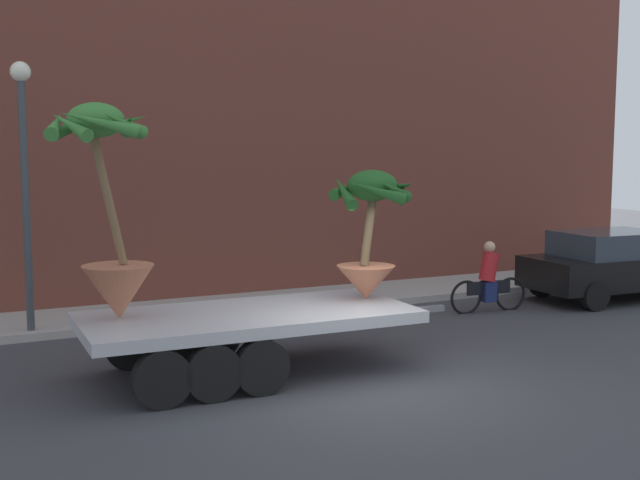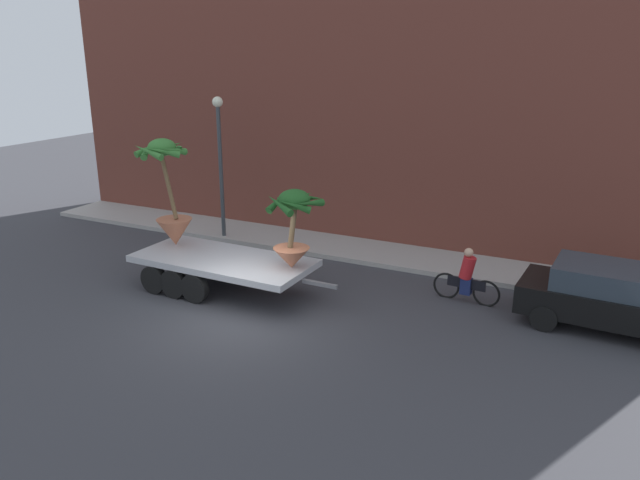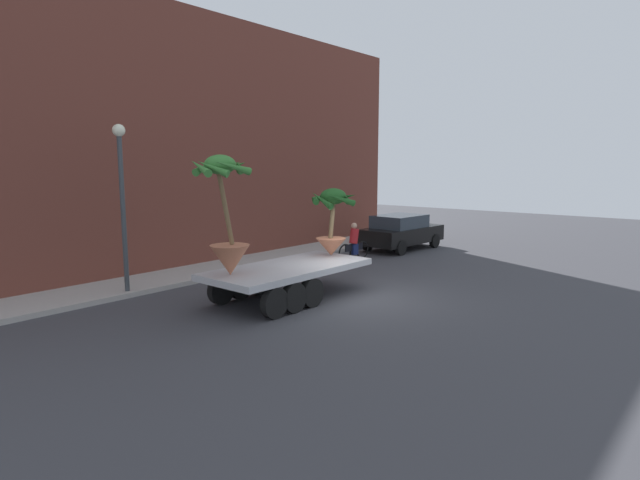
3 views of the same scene
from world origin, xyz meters
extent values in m
plane|color=#38383D|center=(0.00, 0.00, 0.00)|extent=(60.00, 60.00, 0.00)
cube|color=#A39E99|center=(0.00, 6.10, 0.07)|extent=(24.00, 2.20, 0.15)
cube|color=brown|center=(0.00, 7.80, 4.71)|extent=(24.00, 1.20, 9.42)
cube|color=#B7BABF|center=(-1.45, 1.36, 0.89)|extent=(5.07, 2.35, 0.18)
cylinder|color=black|center=(-3.04, 2.44, 0.40)|extent=(0.80, 0.23, 0.80)
cylinder|color=black|center=(-3.08, 0.34, 0.40)|extent=(0.80, 0.23, 0.80)
cylinder|color=black|center=(-2.34, 2.43, 0.40)|extent=(0.80, 0.23, 0.80)
cylinder|color=black|center=(-2.37, 0.33, 0.40)|extent=(0.80, 0.23, 0.80)
cylinder|color=black|center=(-1.63, 2.41, 0.40)|extent=(0.80, 0.23, 0.80)
cylinder|color=black|center=(-1.67, 0.31, 0.40)|extent=(0.80, 0.23, 0.80)
cube|color=slate|center=(1.57, 1.31, 0.74)|extent=(1.00, 0.12, 0.10)
cone|color=#B26647|center=(0.65, 1.48, 1.26)|extent=(0.97, 0.97, 0.56)
cylinder|color=brown|center=(0.71, 1.48, 2.19)|extent=(0.32, 0.14, 1.32)
ellipsoid|color=#235B23|center=(0.76, 1.48, 2.85)|extent=(0.82, 0.82, 0.51)
cone|color=#235B23|center=(1.25, 1.38, 2.82)|extent=(0.39, 1.04, 0.35)
cone|color=#235B23|center=(1.00, 1.92, 2.81)|extent=(0.99, 0.67, 0.39)
cone|color=#235B23|center=(0.56, 1.89, 2.80)|extent=(0.93, 0.59, 0.41)
cone|color=#235B23|center=(0.28, 1.56, 2.77)|extent=(0.36, 0.99, 0.58)
cone|color=#235B23|center=(0.57, 1.03, 2.79)|extent=(0.98, 0.57, 0.48)
cone|color=#235B23|center=(0.96, 1.11, 2.79)|extent=(0.84, 0.58, 0.45)
cone|color=#B26647|center=(-3.34, 1.67, 1.38)|extent=(1.04, 1.04, 0.79)
cylinder|color=brown|center=(-3.47, 1.67, 2.81)|extent=(0.53, 0.12, 2.05)
ellipsoid|color=#387A33|center=(-3.59, 1.67, 3.85)|extent=(0.79, 0.79, 0.50)
cone|color=#387A33|center=(-3.14, 1.61, 3.80)|extent=(0.32, 0.95, 0.39)
cone|color=#387A33|center=(-3.22, 2.03, 3.80)|extent=(0.88, 0.88, 0.41)
cone|color=#387A33|center=(-3.74, 2.09, 3.78)|extent=(0.93, 0.49, 0.47)
cone|color=#387A33|center=(-4.11, 1.81, 3.79)|extent=(0.48, 1.10, 0.50)
cone|color=#387A33|center=(-3.97, 1.49, 3.77)|extent=(0.55, 0.86, 0.50)
cone|color=#387A33|center=(-3.64, 1.15, 3.80)|extent=(1.08, 0.31, 0.44)
cone|color=#387A33|center=(-3.27, 1.34, 3.80)|extent=(0.82, 0.79, 0.42)
torus|color=black|center=(5.37, 3.53, 0.34)|extent=(0.74, 0.12, 0.74)
torus|color=black|center=(4.27, 3.63, 0.34)|extent=(0.74, 0.12, 0.74)
cube|color=black|center=(4.82, 3.58, 0.52)|extent=(1.04, 0.15, 0.28)
cylinder|color=red|center=(4.82, 3.58, 0.97)|extent=(0.47, 0.38, 0.65)
sphere|color=tan|center=(4.82, 3.58, 1.39)|extent=(0.24, 0.24, 0.24)
cube|color=navy|center=(4.82, 3.58, 0.44)|extent=(0.30, 0.26, 0.44)
cube|color=black|center=(8.37, 3.45, 0.67)|extent=(4.38, 2.10, 0.70)
cube|color=#2D3842|center=(8.15, 3.47, 1.30)|extent=(2.45, 1.81, 0.56)
cylinder|color=black|center=(7.02, 4.41, 0.32)|extent=(0.65, 0.24, 0.64)
cylinder|color=black|center=(6.93, 2.65, 0.32)|extent=(0.65, 0.24, 0.64)
cylinder|color=#383D42|center=(-4.20, 5.30, 2.40)|extent=(0.14, 0.14, 4.50)
sphere|color=#EAEACC|center=(-4.20, 5.30, 4.80)|extent=(0.36, 0.36, 0.36)
camera|label=1|loc=(-5.69, -9.85, 3.44)|focal=44.74mm
camera|label=2|loc=(8.06, -11.82, 6.57)|focal=34.40mm
camera|label=3|loc=(-12.14, -8.64, 3.86)|focal=29.26mm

